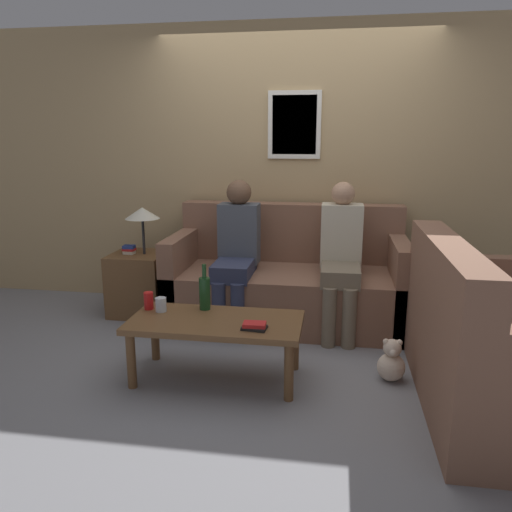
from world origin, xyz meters
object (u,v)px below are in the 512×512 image
object	(u,v)px
couch_side	(495,353)
wine_bottle	(205,292)
person_left	(236,248)
teddy_bear	(391,362)
couch_main	(287,283)
drinking_glass	(161,305)
person_right	(341,253)
coffee_table	(216,328)

from	to	relation	value
couch_side	wine_bottle	distance (m)	1.88
person_left	teddy_bear	xyz separation A→B (m)	(1.22, -0.85, -0.55)
couch_main	couch_side	size ratio (longest dim) A/B	1.27
drinking_glass	teddy_bear	bearing A→B (deg)	2.08
drinking_glass	person_right	world-z (taller)	person_right
drinking_glass	person_right	xyz separation A→B (m)	(1.22, 0.92, 0.20)
person_left	teddy_bear	size ratio (longest dim) A/B	4.23
drinking_glass	coffee_table	bearing A→B (deg)	-13.18
drinking_glass	person_right	distance (m)	1.54
couch_side	coffee_table	size ratio (longest dim) A/B	1.39
couch_main	couch_side	distance (m)	1.87
wine_bottle	drinking_glass	distance (m)	0.31
person_left	couch_main	bearing A→B (deg)	23.75
person_right	drinking_glass	bearing A→B (deg)	-143.12
couch_side	drinking_glass	xyz separation A→B (m)	(-2.14, 0.18, 0.12)
drinking_glass	person_left	xyz separation A→B (m)	(0.35, 0.91, 0.21)
coffee_table	teddy_bear	distance (m)	1.20
couch_side	person_left	size ratio (longest dim) A/B	1.28
coffee_table	person_right	world-z (taller)	person_right
couch_main	person_left	size ratio (longest dim) A/B	1.62
drinking_glass	person_left	size ratio (longest dim) A/B	0.08
coffee_table	drinking_glass	bearing A→B (deg)	166.82
person_left	teddy_bear	world-z (taller)	person_left
wine_bottle	person_left	bearing A→B (deg)	85.66
couch_main	person_right	bearing A→B (deg)	-21.34
couch_main	coffee_table	xyz separation A→B (m)	(-0.36, -1.19, 0.02)
person_left	wine_bottle	bearing A→B (deg)	-94.34
wine_bottle	couch_main	bearing A→B (deg)	64.37
couch_side	wine_bottle	bearing A→B (deg)	81.74
wine_bottle	person_left	distance (m)	0.83
coffee_table	drinking_glass	distance (m)	0.43
couch_main	person_left	distance (m)	0.57
couch_side	drinking_glass	world-z (taller)	couch_side
wine_bottle	person_right	xyz separation A→B (m)	(0.94, 0.83, 0.13)
couch_side	person_left	distance (m)	2.12
coffee_table	person_right	xyz separation A→B (m)	(0.81, 1.01, 0.31)
couch_main	couch_side	xyz separation A→B (m)	(1.37, -1.27, 0.00)
drinking_glass	couch_side	bearing A→B (deg)	-4.71
drinking_glass	person_right	size ratio (longest dim) A/B	0.08
drinking_glass	teddy_bear	world-z (taller)	drinking_glass
coffee_table	person_right	size ratio (longest dim) A/B	0.92
couch_side	coffee_table	bearing A→B (deg)	87.35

